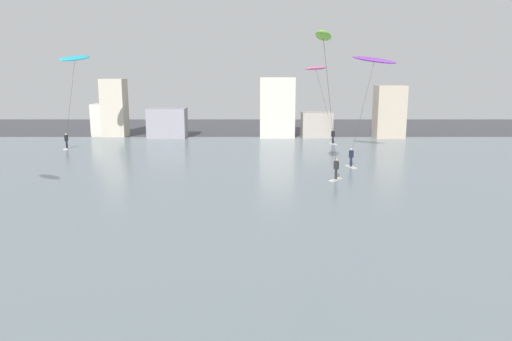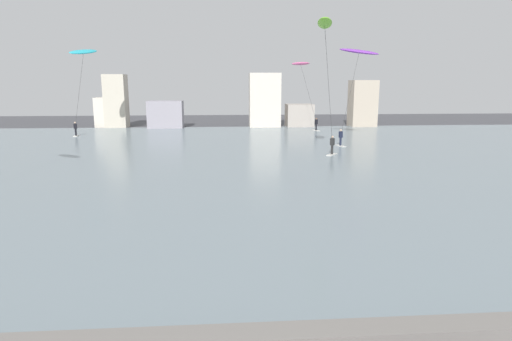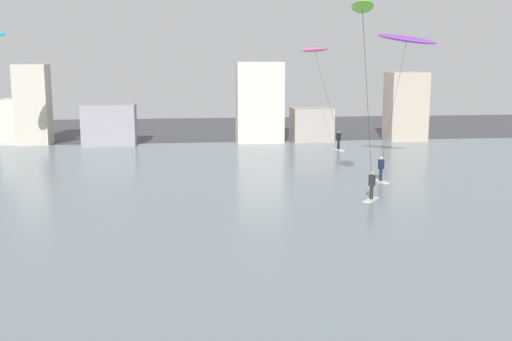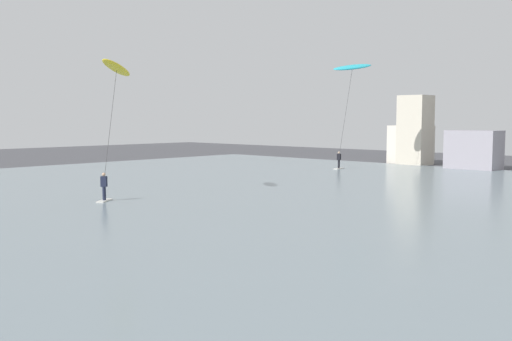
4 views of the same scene
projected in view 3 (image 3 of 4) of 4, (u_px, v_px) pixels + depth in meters
water_bay at (226, 210)px, 34.22m from camera, size 84.00×52.00×0.10m
far_shore_buildings at (203, 112)px, 59.44m from camera, size 39.33×5.54×7.50m
kitesurfer_purple at (405, 48)px, 42.09m from camera, size 4.54×4.18×9.62m
kitesurfer_lime at (363, 25)px, 31.98m from camera, size 3.08×5.20×10.84m
kitesurfer_pink at (317, 59)px, 54.47m from camera, size 3.95×3.15×8.78m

